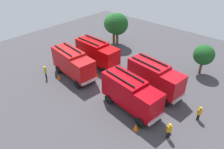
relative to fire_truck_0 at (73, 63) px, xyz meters
name	(u,v)px	position (x,y,z in m)	size (l,w,h in m)	color
ground_plane	(112,83)	(5.09, 2.21, -2.15)	(50.15, 50.15, 0.00)	#423F44
fire_truck_0	(73,63)	(0.00, 0.00, 0.00)	(7.42, 3.40, 3.88)	#B61214
fire_truck_1	(131,93)	(9.88, -0.07, 0.00)	(7.43, 3.42, 3.88)	#B0020C
fire_truck_2	(97,52)	(0.15, 4.38, 0.00)	(7.26, 2.89, 3.88)	#BA0508
fire_truck_3	(155,77)	(10.04, 4.44, 0.00)	(7.43, 3.40, 3.88)	#B50C16
firefighter_0	(109,51)	(-0.52, 7.75, -1.19)	(0.48, 0.42, 1.71)	black
firefighter_1	(102,51)	(-1.28, 6.81, -1.15)	(0.42, 0.48, 1.78)	black
firefighter_2	(45,72)	(-2.49, -2.90, -1.13)	(0.48, 0.45, 1.81)	black
firefighter_3	(169,130)	(15.17, -0.99, -1.14)	(0.43, 0.48, 1.79)	black
firefighter_4	(199,113)	(16.30, 3.28, -1.21)	(0.34, 0.47, 1.69)	black
tree_0	(114,24)	(-3.58, 12.26, 1.57)	(3.57, 3.57, 5.54)	brown
tree_1	(117,24)	(-2.53, 12.00, 1.77)	(3.76, 3.76, 5.82)	brown
tree_2	(204,55)	(12.63, 12.51, 0.78)	(2.81, 2.81, 4.36)	brown
traffic_cone_0	(97,75)	(2.54, 1.95, -1.86)	(0.41, 0.41, 0.58)	#F2600C
traffic_cone_1	(136,127)	(12.30, -2.21, -1.78)	(0.52, 0.52, 0.75)	#F2600C
traffic_cone_2	(59,77)	(-1.00, -1.86, -1.84)	(0.44, 0.44, 0.63)	#F2600C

